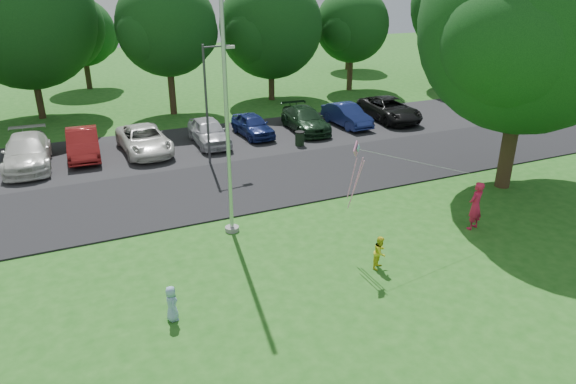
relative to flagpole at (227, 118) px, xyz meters
name	(u,v)px	position (x,y,z in m)	size (l,w,h in m)	color
ground	(394,278)	(3.50, -5.00, -4.17)	(120.00, 120.00, 0.00)	#1F5D18
park_road	(278,179)	(3.50, 4.00, -4.14)	(60.00, 6.00, 0.06)	black
parking_strip	(232,140)	(3.50, 10.50, -4.14)	(42.00, 7.00, 0.06)	black
flagpole	(227,118)	(0.00, 0.00, 0.00)	(0.50, 0.50, 10.00)	#B7BABF
street_lamp	(210,94)	(1.52, 7.25, -0.75)	(1.60, 0.35, 5.69)	#3F3F44
trash_can	(300,139)	(6.51, 8.00, -3.75)	(0.52, 0.52, 0.82)	black
big_tree	(529,29)	(12.04, -0.87, 2.42)	(9.25, 8.59, 11.09)	#332316
tree_row	(209,21)	(5.09, 19.23, 1.55)	(64.35, 11.94, 10.88)	#332316
horizon_trees	(207,29)	(7.56, 28.88, 0.14)	(77.46, 7.20, 7.02)	#332316
parked_cars	(229,128)	(3.33, 10.41, -3.42)	(23.08, 5.28, 1.46)	silver
woman	(475,206)	(8.05, -3.41, -3.26)	(0.66, 0.43, 1.81)	#CE1B44
child_yellow	(380,252)	(3.43, -4.31, -3.62)	(0.53, 0.41, 1.09)	yellow
child_blue	(172,303)	(-3.10, -4.29, -3.66)	(0.49, 0.32, 1.01)	#85ABCC
kite	(359,163)	(3.21, -3.18, -1.01)	(5.18, 0.58, 2.32)	pink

